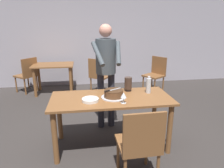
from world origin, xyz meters
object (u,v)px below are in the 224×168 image
(cake_on_platter, at_px, (114,94))
(background_chair_1, at_px, (27,74))
(water_bottle, at_px, (149,85))
(chair_near_side, at_px, (140,143))
(background_table, at_px, (54,71))
(background_chair_2, at_px, (99,75))
(hurricane_lamp, at_px, (128,84))
(person_cutting_cake, at_px, (106,66))
(main_dining_table, at_px, (111,105))
(plate_stack, at_px, (90,100))
(background_chair_0, at_px, (155,73))
(wine_glass_near, at_px, (124,95))
(cake_knife, at_px, (109,91))

(cake_on_platter, height_order, background_chair_1, background_chair_1)
(water_bottle, bearing_deg, cake_on_platter, -167.22)
(cake_on_platter, xyz_separation_m, chair_near_side, (0.17, -0.74, -0.31))
(chair_near_side, relative_size, background_table, 0.90)
(background_chair_1, xyz_separation_m, background_chair_2, (1.80, -0.36, 0.00))
(hurricane_lamp, relative_size, person_cutting_cake, 0.12)
(hurricane_lamp, relative_size, chair_near_side, 0.23)
(chair_near_side, xyz_separation_m, background_table, (-1.30, 3.33, 0.09))
(hurricane_lamp, bearing_deg, main_dining_table, -140.47)
(water_bottle, relative_size, chair_near_side, 0.28)
(plate_stack, relative_size, water_bottle, 0.88)
(background_chair_2, bearing_deg, water_bottle, -76.71)
(hurricane_lamp, distance_m, background_chair_0, 2.41)
(wine_glass_near, bearing_deg, background_chair_0, 61.61)
(main_dining_table, xyz_separation_m, wine_glass_near, (0.12, -0.23, 0.22))
(main_dining_table, bearing_deg, background_chair_2, 89.19)
(main_dining_table, relative_size, chair_near_side, 1.83)
(main_dining_table, xyz_separation_m, background_chair_0, (1.49, 2.30, -0.14))
(cake_on_platter, height_order, person_cutting_cake, person_cutting_cake)
(background_chair_0, xyz_separation_m, background_chair_1, (-3.26, 0.41, 0.00))
(water_bottle, xyz_separation_m, person_cutting_cake, (-0.56, 0.48, 0.21))
(water_bottle, bearing_deg, background_table, 123.82)
(chair_near_side, bearing_deg, water_bottle, 67.11)
(plate_stack, relative_size, chair_near_side, 0.24)
(hurricane_lamp, distance_m, person_cutting_cake, 0.50)
(cake_knife, bearing_deg, main_dining_table, 58.70)
(cake_on_platter, bearing_deg, background_chair_2, 89.95)
(background_chair_0, bearing_deg, background_table, 173.82)
(chair_near_side, bearing_deg, hurricane_lamp, 84.79)
(cake_knife, bearing_deg, water_bottle, 14.67)
(main_dining_table, xyz_separation_m, cake_on_platter, (0.03, -0.02, 0.17))
(person_cutting_cake, bearing_deg, background_chair_0, 48.90)
(hurricane_lamp, distance_m, background_chair_1, 3.23)
(water_bottle, distance_m, background_chair_2, 2.33)
(cake_on_platter, distance_m, chair_near_side, 0.82)
(background_chair_0, bearing_deg, water_bottle, -112.95)
(cake_knife, relative_size, chair_near_side, 0.27)
(hurricane_lamp, relative_size, background_chair_2, 0.23)
(cake_knife, relative_size, water_bottle, 0.99)
(wine_glass_near, bearing_deg, cake_knife, 130.87)
(cake_on_platter, relative_size, background_chair_0, 0.38)
(cake_knife, bearing_deg, hurricane_lamp, 42.14)
(water_bottle, height_order, background_chair_2, water_bottle)
(main_dining_table, height_order, background_chair_0, background_chair_0)
(chair_near_side, height_order, background_chair_2, same)
(main_dining_table, xyz_separation_m, background_chair_2, (0.03, 2.35, -0.14))
(background_chair_2, bearing_deg, plate_stack, -97.52)
(wine_glass_near, distance_m, background_chair_2, 2.60)
(main_dining_table, xyz_separation_m, person_cutting_cake, (-0.00, 0.59, 0.44))
(main_dining_table, distance_m, hurricane_lamp, 0.44)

